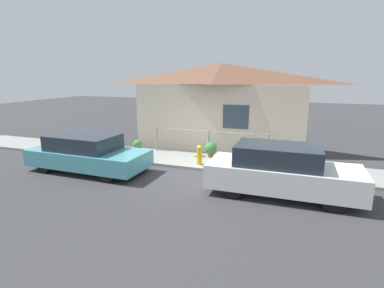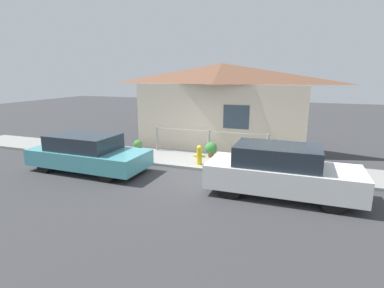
% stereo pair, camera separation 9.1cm
% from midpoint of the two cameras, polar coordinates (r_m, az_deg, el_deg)
% --- Properties ---
extents(ground_plane, '(60.00, 60.00, 0.00)m').
position_cam_midpoint_polar(ground_plane, '(10.94, 0.56, -5.00)').
color(ground_plane, '#38383A').
extents(sidewalk, '(24.00, 2.02, 0.10)m').
position_cam_midpoint_polar(sidewalk, '(11.84, 2.20, -3.34)').
color(sidewalk, gray).
rests_on(sidewalk, ground_plane).
extents(house, '(8.01, 2.23, 3.90)m').
position_cam_midpoint_polar(house, '(13.86, 5.71, 12.04)').
color(house, beige).
rests_on(house, ground_plane).
extents(fence, '(4.90, 0.10, 1.06)m').
position_cam_midpoint_polar(fence, '(12.48, 3.44, 0.52)').
color(fence, '#999993').
rests_on(fence, sidewalk).
extents(car_left, '(4.32, 1.85, 1.32)m').
position_cam_midpoint_polar(car_left, '(11.36, -19.07, -1.61)').
color(car_left, teal).
rests_on(car_left, ground_plane).
extents(car_right, '(4.24, 1.66, 1.47)m').
position_cam_midpoint_polar(car_right, '(8.90, 16.83, -4.97)').
color(car_right, white).
rests_on(car_right, ground_plane).
extents(fire_hydrant, '(0.45, 0.20, 0.73)m').
position_cam_midpoint_polar(fire_hydrant, '(11.18, 1.65, -2.02)').
color(fire_hydrant, yellow).
rests_on(fire_hydrant, sidewalk).
extents(potted_plant_near_hydrant, '(0.50, 0.50, 0.62)m').
position_cam_midpoint_polar(potted_plant_near_hydrant, '(12.22, 3.84, -0.88)').
color(potted_plant_near_hydrant, '#9E5638').
rests_on(potted_plant_near_hydrant, sidewalk).
extents(potted_plant_by_fence, '(0.37, 0.37, 0.50)m').
position_cam_midpoint_polar(potted_plant_by_fence, '(13.35, -10.05, -0.24)').
color(potted_plant_by_fence, slate).
rests_on(potted_plant_by_fence, sidewalk).
extents(potted_plant_corner, '(0.58, 0.58, 0.71)m').
position_cam_midpoint_polar(potted_plant_corner, '(11.43, 14.33, -2.06)').
color(potted_plant_corner, slate).
rests_on(potted_plant_corner, sidewalk).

